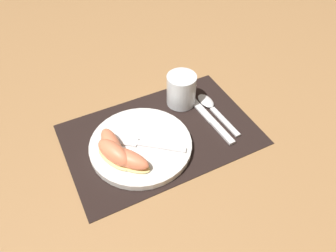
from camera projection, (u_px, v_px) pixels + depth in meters
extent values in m
plane|color=#A37547|center=(161.00, 135.00, 0.82)|extent=(3.00, 3.00, 0.00)
cube|color=black|center=(161.00, 134.00, 0.82)|extent=(0.47, 0.30, 0.00)
cylinder|color=white|center=(141.00, 145.00, 0.78)|extent=(0.24, 0.24, 0.02)
cylinder|color=silver|center=(181.00, 90.00, 0.87)|extent=(0.08, 0.08, 0.09)
cylinder|color=yellow|center=(181.00, 97.00, 0.88)|extent=(0.06, 0.06, 0.03)
cube|color=silver|center=(222.00, 132.00, 0.81)|extent=(0.02, 0.09, 0.01)
cube|color=silver|center=(199.00, 107.00, 0.88)|extent=(0.02, 0.13, 0.01)
cube|color=silver|center=(225.00, 121.00, 0.84)|extent=(0.02, 0.12, 0.01)
ellipsoid|color=silver|center=(206.00, 101.00, 0.89)|extent=(0.04, 0.06, 0.01)
cube|color=silver|center=(161.00, 147.00, 0.76)|extent=(0.10, 0.08, 0.00)
cube|color=silver|center=(123.00, 141.00, 0.78)|extent=(0.07, 0.07, 0.00)
ellipsoid|color=#F4DB84|center=(113.00, 150.00, 0.75)|extent=(0.05, 0.11, 0.01)
ellipsoid|color=#F4845B|center=(112.00, 146.00, 0.74)|extent=(0.04, 0.11, 0.04)
ellipsoid|color=#F4DB84|center=(115.00, 158.00, 0.74)|extent=(0.08, 0.11, 0.01)
ellipsoid|color=#F4845B|center=(114.00, 152.00, 0.72)|extent=(0.07, 0.10, 0.05)
ellipsoid|color=#F4DB84|center=(125.00, 161.00, 0.73)|extent=(0.11, 0.12, 0.01)
ellipsoid|color=#F4845B|center=(125.00, 157.00, 0.72)|extent=(0.11, 0.12, 0.04)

